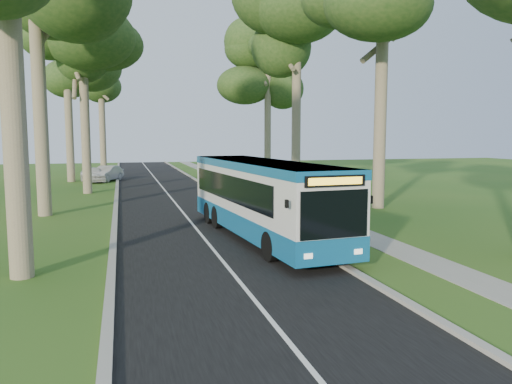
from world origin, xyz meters
TOP-DOWN VIEW (x-y plane):
  - ground at (0.00, 0.00)m, footprint 120.00×120.00m
  - road at (-3.50, 10.00)m, footprint 7.00×100.00m
  - kerb_east at (0.00, 10.00)m, footprint 0.25×100.00m
  - kerb_west at (-7.00, 10.00)m, footprint 0.25×100.00m
  - centre_line at (-3.50, 10.00)m, footprint 0.12×100.00m
  - footpath at (3.00, 10.00)m, footprint 1.50×100.00m
  - bus at (-1.24, -0.49)m, footprint 3.51×11.89m
  - bus_stop_sign at (0.86, 0.08)m, footprint 0.16×0.34m
  - bus_shelter at (1.50, 0.83)m, footprint 2.46×3.21m
  - litter_bin at (1.02, 1.08)m, footprint 0.59×0.59m
  - car_white at (-9.10, 26.96)m, footprint 2.62×4.34m
  - car_silver at (-7.93, 27.58)m, footprint 3.07×4.49m
  - tree_west_c at (-9.00, 18.00)m, footprint 5.20×5.20m
  - tree_west_d at (-11.00, 28.00)m, footprint 5.20×5.20m
  - tree_west_e at (-8.50, 38.00)m, footprint 5.20×5.20m
  - tree_east_b at (7.50, 6.00)m, footprint 5.20×5.20m
  - tree_east_c at (6.80, 18.00)m, footprint 5.20×5.20m
  - tree_east_d at (8.00, 30.00)m, footprint 5.20×5.20m

SIDE VIEW (x-z plane):
  - ground at x=0.00m, z-range 0.00..0.00m
  - road at x=-3.50m, z-range 0.00..0.02m
  - footpath at x=3.00m, z-range 0.00..0.02m
  - centre_line at x=-3.50m, z-range 0.02..0.02m
  - kerb_east at x=0.00m, z-range 0.00..0.12m
  - kerb_west at x=-7.00m, z-range 0.00..0.12m
  - litter_bin at x=1.02m, z-range 0.01..1.04m
  - car_white at x=-9.10m, z-range 0.00..1.38m
  - car_silver at x=-7.93m, z-range 0.00..1.40m
  - bus_stop_sign at x=0.86m, z-range 0.31..2.81m
  - bus at x=-1.24m, z-range 0.06..3.16m
  - bus_shelter at x=1.50m, z-range 0.50..2.94m
  - tree_west_c at x=-9.00m, z-range 3.19..16.40m
  - tree_east_d at x=8.00m, z-range 3.65..18.82m
  - tree_west_e at x=-8.50m, z-range 3.67..18.92m
  - tree_west_d at x=-11.00m, z-range 3.73..19.21m
  - tree_east_b at x=7.50m, z-range 3.73..19.24m
  - tree_east_c at x=6.80m, z-range 4.04..20.89m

